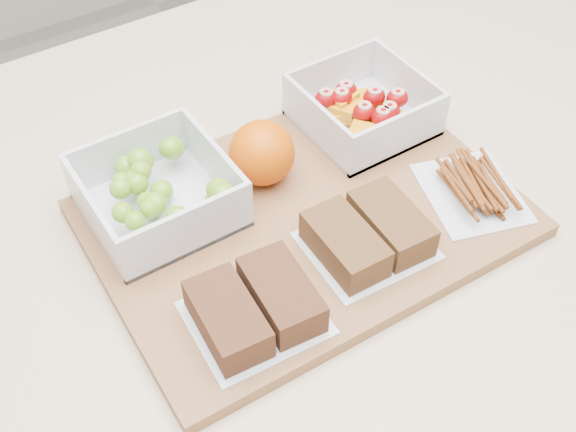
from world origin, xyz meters
name	(u,v)px	position (x,y,z in m)	size (l,w,h in m)	color
counter	(295,428)	(0.00, 0.00, 0.45)	(1.20, 0.90, 0.90)	beige
cutting_board	(305,218)	(0.01, 0.00, 0.91)	(0.42, 0.30, 0.02)	brown
grape_container	(158,191)	(-0.11, 0.09, 0.94)	(0.14, 0.14, 0.06)	silver
fruit_container	(363,109)	(0.14, 0.08, 0.94)	(0.13, 0.13, 0.06)	silver
orange	(262,153)	(0.00, 0.07, 0.95)	(0.07, 0.07, 0.07)	#D65305
sandwich_bag_left	(255,307)	(-0.10, -0.09, 0.93)	(0.12, 0.11, 0.04)	silver
sandwich_bag_center	(368,235)	(0.03, -0.07, 0.93)	(0.12, 0.11, 0.04)	silver
pretzel_bag	(473,185)	(0.17, -0.07, 0.93)	(0.12, 0.14, 0.03)	silver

